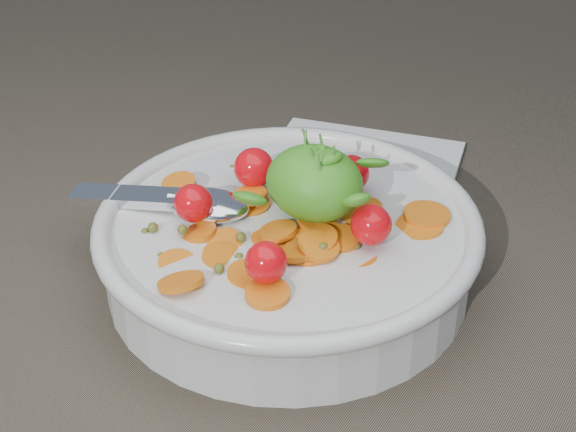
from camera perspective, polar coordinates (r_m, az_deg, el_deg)
The scene contains 3 objects.
ground at distance 0.63m, azimuth -1.23°, elevation -3.42°, with size 6.00×6.00×0.00m, color brown.
bowl at distance 0.60m, azimuth 0.01°, elevation -1.77°, with size 0.28×0.26×0.11m.
napkin at distance 0.75m, azimuth 4.59°, elevation 3.02°, with size 0.16×0.14×0.01m, color silver.
Camera 1 is at (0.28, -0.43, 0.38)m, focal length 55.00 mm.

